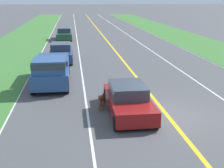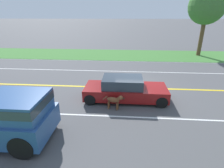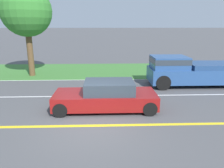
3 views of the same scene
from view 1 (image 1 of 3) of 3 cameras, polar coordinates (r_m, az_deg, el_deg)
The scene contains 9 objects.
ground_plane at distance 14.14m, azimuth 10.02°, elevation -5.61°, with size 400.00×400.00×0.00m, color #4C4C4F.
centre_divider_line at distance 14.14m, azimuth 10.02°, elevation -5.60°, with size 0.18×160.00×0.01m, color yellow.
lane_edge_line_right at distance 13.86m, azimuth -19.06°, elevation -6.71°, with size 0.14×160.00×0.01m, color white.
lane_dash_same_dir at distance 13.56m, azimuth -4.36°, elevation -6.35°, with size 0.10×160.00×0.01m, color white.
ego_car at distance 14.08m, azimuth 2.98°, elevation -2.87°, with size 1.82×4.48×1.29m.
dog at distance 14.41m, azimuth -1.94°, elevation -2.79°, with size 0.41×1.13×0.82m.
pickup_truck at distance 18.83m, azimuth -11.02°, elevation 2.71°, with size 2.04×5.50×1.82m.
car_trailing_near at distance 25.83m, azimuth -9.31°, elevation 5.66°, with size 1.85×4.51×1.43m.
car_trailing_mid at distance 38.78m, azimuth -8.72°, elevation 9.02°, with size 1.82×4.62×1.42m.
Camera 1 is at (4.06, 12.55, 5.10)m, focal length 50.00 mm.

